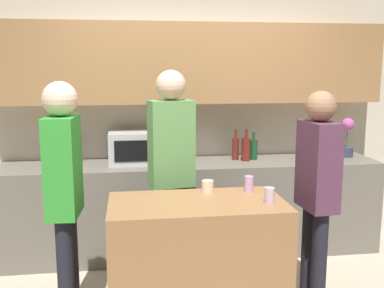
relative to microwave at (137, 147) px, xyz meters
The scene contains 15 objects.
back_wall 0.75m from the microwave, 21.11° to the left, with size 6.40×0.40×2.70m.
back_counter 0.79m from the microwave, ahead, with size 3.60×0.62×0.89m.
kitchen_island 1.51m from the microwave, 74.33° to the right, with size 1.19×0.63×0.90m.
microwave is the anchor object (origin of this frame).
toaster 0.66m from the microwave, behind, with size 0.26×0.16×0.18m.
potted_plant 2.11m from the microwave, ahead, with size 0.14×0.14×0.39m.
bottle_0 0.96m from the microwave, ahead, with size 0.07×0.07×0.30m.
bottle_1 1.05m from the microwave, ahead, with size 0.09×0.09×0.31m.
bottle_2 1.14m from the microwave, ahead, with size 0.08×0.08×0.27m.
cup_0 1.67m from the microwave, 59.57° to the right, with size 0.07×0.07×0.11m.
cup_1 1.40m from the microwave, 55.96° to the right, with size 0.07×0.07×0.12m.
cup_2 1.24m from the microwave, 66.95° to the right, with size 0.09×0.09×0.09m.
person_left 1.37m from the microwave, 111.30° to the right, with size 0.22×0.35×1.71m.
person_center 1.79m from the microwave, 45.58° to the right, with size 0.21×0.35×1.63m.
person_right 0.81m from the microwave, 71.34° to the right, with size 0.37×0.25×1.77m.
Camera 1 is at (-0.59, -2.76, 1.79)m, focal length 42.00 mm.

